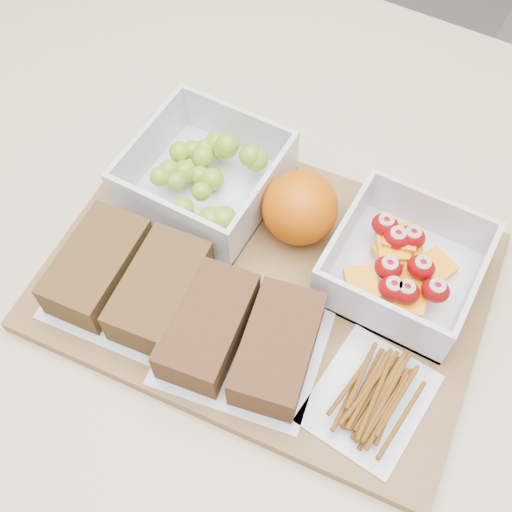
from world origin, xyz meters
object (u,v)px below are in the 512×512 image
object	(u,v)px
cutting_board	(266,281)
pretzel_bag	(372,394)
sandwich_bag_center	(243,338)
orange	(300,208)
fruit_container	(403,266)
sandwich_bag_left	(129,279)
grape_container	(208,175)

from	to	relation	value
cutting_board	pretzel_bag	world-z (taller)	pretzel_bag
sandwich_bag_center	orange	bearing A→B (deg)	96.39
fruit_container	sandwich_bag_left	world-z (taller)	fruit_container
sandwich_bag_left	pretzel_bag	size ratio (longest dim) A/B	1.32
sandwich_bag_center	fruit_container	bearing A→B (deg)	54.99
cutting_board	orange	world-z (taller)	orange
cutting_board	sandwich_bag_center	world-z (taller)	sandwich_bag_center
grape_container	orange	bearing A→B (deg)	0.89
grape_container	fruit_container	xyz separation A→B (m)	(0.22, -0.00, -0.00)
fruit_container	pretzel_bag	xyz separation A→B (m)	(0.03, -0.13, -0.01)
sandwich_bag_left	sandwich_bag_center	distance (m)	0.12
cutting_board	sandwich_bag_center	bearing A→B (deg)	-82.44
fruit_container	sandwich_bag_left	bearing A→B (deg)	-147.86
cutting_board	grape_container	world-z (taller)	grape_container
orange	pretzel_bag	distance (m)	0.19
fruit_container	sandwich_bag_center	bearing A→B (deg)	-125.01
sandwich_bag_center	pretzel_bag	bearing A→B (deg)	5.54
fruit_container	orange	size ratio (longest dim) A/B	1.79
sandwich_bag_left	cutting_board	bearing A→B (deg)	35.26
fruit_container	sandwich_bag_center	size ratio (longest dim) A/B	0.82
pretzel_bag	grape_container	bearing A→B (deg)	152.34
pretzel_bag	sandwich_bag_center	bearing A→B (deg)	-174.46
cutting_board	fruit_container	xyz separation A→B (m)	(0.11, 0.06, 0.03)
cutting_board	pretzel_bag	size ratio (longest dim) A/B	3.50
orange	sandwich_bag_left	bearing A→B (deg)	-127.32
orange	sandwich_bag_center	bearing A→B (deg)	-83.61
grape_container	pretzel_bag	bearing A→B (deg)	-27.66
orange	grape_container	bearing A→B (deg)	-179.11
sandwich_bag_center	cutting_board	bearing A→B (deg)	102.47
fruit_container	sandwich_bag_center	distance (m)	0.17
cutting_board	sandwich_bag_left	world-z (taller)	sandwich_bag_left
cutting_board	grape_container	size ratio (longest dim) A/B	2.91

